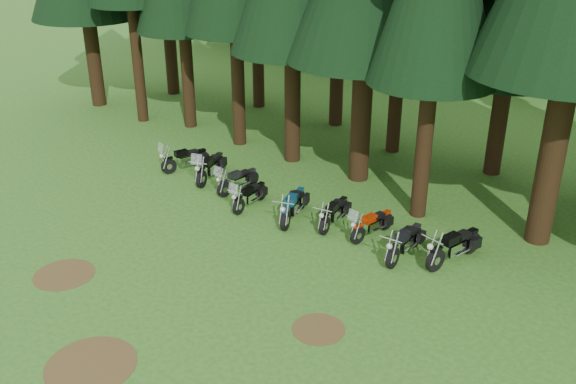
# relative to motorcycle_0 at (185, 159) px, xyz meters

# --- Properties ---
(ground) EXTENTS (120.00, 120.00, 0.00)m
(ground) POSITION_rel_motorcycle_0_xyz_m (5.98, -5.84, -0.46)
(ground) COLOR #2C651C
(ground) RESTS_ON ground
(decid_3) EXTENTS (6.12, 5.95, 7.65)m
(decid_3) POSITION_rel_motorcycle_0_xyz_m (1.27, 19.29, 4.05)
(decid_3) COLOR #322010
(decid_3) RESTS_ON ground
(decid_4) EXTENTS (5.93, 5.76, 7.41)m
(decid_4) POSITION_rel_motorcycle_0_xyz_m (7.56, 20.48, 3.91)
(decid_4) COLOR #322010
(decid_4) RESTS_ON ground
(dirt_patch_0) EXTENTS (1.80, 1.80, 0.01)m
(dirt_patch_0) POSITION_rel_motorcycle_0_xyz_m (2.98, -7.84, -0.45)
(dirt_patch_0) COLOR #4C3D1E
(dirt_patch_0) RESTS_ON ground
(dirt_patch_1) EXTENTS (1.40, 1.40, 0.01)m
(dirt_patch_1) POSITION_rel_motorcycle_0_xyz_m (10.48, -5.34, -0.45)
(dirt_patch_1) COLOR #4C3D1E
(dirt_patch_1) RESTS_ON ground
(dirt_patch_2) EXTENTS (2.20, 2.20, 0.01)m
(dirt_patch_2) POSITION_rel_motorcycle_0_xyz_m (6.98, -9.84, -0.45)
(dirt_patch_2) COLOR #4C3D1E
(dirt_patch_2) RESTS_ON ground
(motorcycle_0) EXTENTS (0.95, 2.14, 1.37)m
(motorcycle_0) POSITION_rel_motorcycle_0_xyz_m (0.00, 0.00, 0.00)
(motorcycle_0) COLOR black
(motorcycle_0) RESTS_ON ground
(motorcycle_1) EXTENTS (1.04, 2.32, 1.49)m
(motorcycle_1) POSITION_rel_motorcycle_0_xyz_m (1.50, -0.09, 0.04)
(motorcycle_1) COLOR black
(motorcycle_1) RESTS_ON ground
(motorcycle_2) EXTENTS (0.49, 2.07, 1.30)m
(motorcycle_2) POSITION_rel_motorcycle_0_xyz_m (3.10, -0.24, -0.02)
(motorcycle_2) COLOR black
(motorcycle_2) RESTS_ON ground
(motorcycle_3) EXTENTS (0.48, 2.02, 1.27)m
(motorcycle_3) POSITION_rel_motorcycle_0_xyz_m (4.34, -1.00, -0.03)
(motorcycle_3) COLOR black
(motorcycle_3) RESTS_ON ground
(motorcycle_4) EXTENTS (0.93, 2.26, 0.96)m
(motorcycle_4) POSITION_rel_motorcycle_0_xyz_m (6.15, -0.80, 0.03)
(motorcycle_4) COLOR black
(motorcycle_4) RESTS_ON ground
(motorcycle_5) EXTENTS (0.47, 2.09, 0.85)m
(motorcycle_5) POSITION_rel_motorcycle_0_xyz_m (7.52, -0.29, -0.02)
(motorcycle_5) COLOR black
(motorcycle_5) RESTS_ON ground
(motorcycle_6) EXTENTS (0.59, 2.05, 1.29)m
(motorcycle_6) POSITION_rel_motorcycle_0_xyz_m (8.96, -0.20, -0.03)
(motorcycle_6) COLOR black
(motorcycle_6) RESTS_ON ground
(motorcycle_7) EXTENTS (0.35, 2.25, 0.92)m
(motorcycle_7) POSITION_rel_motorcycle_0_xyz_m (10.43, -0.69, 0.01)
(motorcycle_7) COLOR black
(motorcycle_7) RESTS_ON ground
(motorcycle_8) EXTENTS (0.73, 2.39, 0.99)m
(motorcycle_8) POSITION_rel_motorcycle_0_xyz_m (11.76, -0.03, 0.05)
(motorcycle_8) COLOR black
(motorcycle_8) RESTS_ON ground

